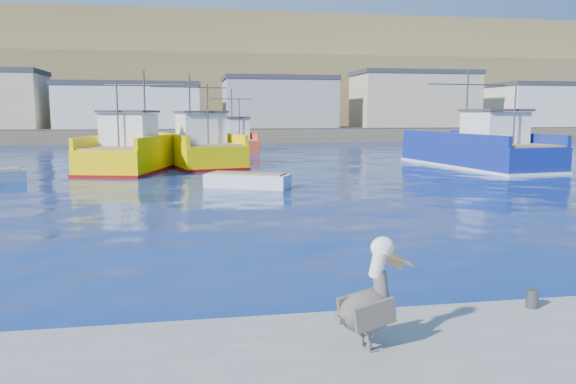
# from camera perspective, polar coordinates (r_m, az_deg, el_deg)

# --- Properties ---
(ground) EXTENTS (260.00, 260.00, 0.00)m
(ground) POSITION_cam_1_polar(r_m,az_deg,el_deg) (12.20, 2.09, -9.39)
(ground) COLOR navy
(ground) RESTS_ON ground
(dock_bollards) EXTENTS (36.20, 0.20, 0.30)m
(dock_bollards) POSITION_cam_1_polar(r_m,az_deg,el_deg) (9.05, 10.52, -11.46)
(dock_bollards) COLOR #4C4C4C
(dock_bollards) RESTS_ON dock
(far_shore) EXTENTS (200.00, 81.00, 24.00)m
(far_shore) POSITION_cam_1_polar(r_m,az_deg,el_deg) (120.73, -8.98, 10.44)
(far_shore) COLOR brown
(far_shore) RESTS_ON ground
(trawler_yellow_a) EXTENTS (7.14, 12.87, 6.63)m
(trawler_yellow_a) POSITION_cam_1_polar(r_m,az_deg,el_deg) (38.55, -14.93, 3.93)
(trawler_yellow_a) COLOR #FFD600
(trawler_yellow_a) RESTS_ON ground
(trawler_yellow_b) EXTENTS (6.97, 12.72, 6.61)m
(trawler_yellow_b) POSITION_cam_1_polar(r_m,az_deg,el_deg) (41.09, -9.34, 4.32)
(trawler_yellow_b) COLOR #FFD600
(trawler_yellow_b) RESTS_ON ground
(trawler_blue) EXTENTS (6.24, 13.34, 6.72)m
(trawler_blue) POSITION_cam_1_polar(r_m,az_deg,el_deg) (40.66, 18.76, 4.03)
(trawler_blue) COLOR navy
(trawler_blue) RESTS_ON ground
(boat_orange) EXTENTS (4.32, 8.50, 6.06)m
(boat_orange) POSITION_cam_1_polar(r_m,az_deg,el_deg) (55.63, -5.46, 5.26)
(boat_orange) COLOR #E34422
(boat_orange) RESTS_ON ground
(skiff_mid) EXTENTS (4.34, 3.13, 0.90)m
(skiff_mid) POSITION_cam_1_polar(r_m,az_deg,el_deg) (27.78, -4.14, 1.04)
(skiff_mid) COLOR silver
(skiff_mid) RESTS_ON ground
(skiff_far) EXTENTS (2.48, 3.99, 0.82)m
(skiff_far) POSITION_cam_1_polar(r_m,az_deg,el_deg) (55.51, 18.68, 4.09)
(skiff_far) COLOR silver
(skiff_far) RESTS_ON ground
(pelican) EXTENTS (1.23, 0.68, 1.52)m
(pelican) POSITION_cam_1_polar(r_m,az_deg,el_deg) (7.71, 8.41, -10.96)
(pelican) COLOR #595451
(pelican) RESTS_ON dock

